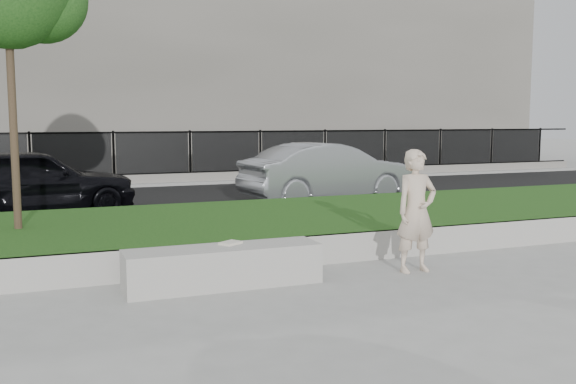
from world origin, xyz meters
name	(u,v)px	position (x,y,z in m)	size (l,w,h in m)	color
ground	(294,289)	(0.00, 0.00, 0.00)	(90.00, 90.00, 0.00)	gray
grass_bank	(222,230)	(0.00, 3.00, 0.20)	(34.00, 4.00, 0.40)	#0D350D
grass_kerb	(264,255)	(0.00, 1.04, 0.20)	(34.00, 0.08, 0.40)	#A09D96
street	(158,201)	(0.00, 8.50, 0.02)	(34.00, 7.00, 0.04)	black
far_pavement	(131,182)	(0.00, 13.00, 0.06)	(34.00, 3.00, 0.12)	gray
iron_fence	(136,168)	(0.00, 12.00, 0.54)	(32.00, 0.30, 1.50)	slate
building_facade	(102,41)	(0.00, 20.00, 5.00)	(34.00, 10.00, 10.00)	#5D5A51
stone_bench	(223,267)	(-0.72, 0.44, 0.24)	(2.30, 0.57, 0.47)	#A09D96
man	(416,211)	(1.78, 0.23, 0.79)	(0.57, 0.38, 1.57)	beige
book	(231,243)	(-0.59, 0.56, 0.48)	(0.25, 0.18, 0.03)	beige
car_dark	(31,181)	(-2.79, 6.99, 0.72)	(1.61, 4.01, 1.37)	black
car_silver	(328,172)	(3.67, 6.84, 0.72)	(1.44, 4.12, 1.36)	gray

